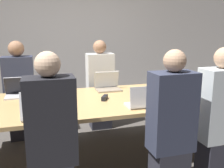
# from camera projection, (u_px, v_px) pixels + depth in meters

# --- Properties ---
(ground_plane) EXTENTS (24.00, 24.00, 0.00)m
(ground_plane) POSITION_uv_depth(u_px,v_px,m) (107.00, 154.00, 3.13)
(ground_plane) COLOR #4C4742
(curtain_wall) EXTENTS (12.00, 0.06, 2.80)m
(curtain_wall) POSITION_uv_depth(u_px,v_px,m) (76.00, 36.00, 5.07)
(curtain_wall) COLOR #BCB7B2
(curtain_wall) RESTS_ON ground_plane
(conference_table) EXTENTS (3.37, 1.23, 0.72)m
(conference_table) POSITION_uv_depth(u_px,v_px,m) (107.00, 103.00, 2.99)
(conference_table) COLOR tan
(conference_table) RESTS_ON ground_plane
(laptop_near_left) EXTENTS (0.33, 0.27, 0.26)m
(laptop_near_left) POSITION_uv_depth(u_px,v_px,m) (39.00, 110.00, 2.31)
(laptop_near_left) COLOR silver
(laptop_near_left) RESTS_ON conference_table
(person_near_left) EXTENTS (0.40, 0.24, 1.37)m
(person_near_left) POSITION_uv_depth(u_px,v_px,m) (52.00, 138.00, 2.03)
(person_near_left) COLOR #2D2D38
(person_near_left) RESTS_ON ground_plane
(laptop_near_right) EXTENTS (0.33, 0.25, 0.25)m
(laptop_near_right) POSITION_uv_depth(u_px,v_px,m) (194.00, 95.00, 2.85)
(laptop_near_right) COLOR #333338
(laptop_near_right) RESTS_ON conference_table
(person_near_right) EXTENTS (0.40, 0.24, 1.37)m
(person_near_right) POSITION_uv_depth(u_px,v_px,m) (219.00, 120.00, 2.45)
(person_near_right) COLOR #2D2D38
(person_near_right) RESTS_ON ground_plane
(cup_near_right) EXTENTS (0.09, 0.09, 0.08)m
(cup_near_right) POSITION_uv_depth(u_px,v_px,m) (172.00, 100.00, 2.77)
(cup_near_right) COLOR brown
(cup_near_right) RESTS_ON conference_table
(bottle_near_right) EXTENTS (0.07, 0.07, 0.20)m
(bottle_near_right) POSITION_uv_depth(u_px,v_px,m) (170.00, 93.00, 2.88)
(bottle_near_right) COLOR black
(bottle_near_right) RESTS_ON conference_table
(laptop_near_midright) EXTENTS (0.35, 0.23, 0.24)m
(laptop_near_midright) POSITION_uv_depth(u_px,v_px,m) (144.00, 101.00, 2.63)
(laptop_near_midright) COLOR silver
(laptop_near_midright) RESTS_ON conference_table
(person_near_midright) EXTENTS (0.40, 0.24, 1.37)m
(person_near_midright) POSITION_uv_depth(u_px,v_px,m) (171.00, 128.00, 2.25)
(person_near_midright) COLOR #2D2D38
(person_near_midright) RESTS_ON ground_plane
(cup_near_midright) EXTENTS (0.07, 0.07, 0.09)m
(cup_near_midright) POSITION_uv_depth(u_px,v_px,m) (166.00, 101.00, 2.72)
(cup_near_midright) COLOR red
(cup_near_midright) RESTS_ON conference_table
(laptop_far_center) EXTENTS (0.33, 0.25, 0.25)m
(laptop_far_center) POSITION_uv_depth(u_px,v_px,m) (108.00, 85.00, 3.39)
(laptop_far_center) COLOR gray
(laptop_far_center) RESTS_ON conference_table
(person_far_center) EXTENTS (0.40, 0.24, 1.37)m
(person_far_center) POSITION_uv_depth(u_px,v_px,m) (100.00, 87.00, 3.85)
(person_far_center) COLOR #2D2D38
(person_far_center) RESTS_ON ground_plane
(laptop_far_left) EXTENTS (0.32, 0.24, 0.24)m
(laptop_far_left) POSITION_uv_depth(u_px,v_px,m) (18.00, 91.00, 3.05)
(laptop_far_left) COLOR silver
(laptop_far_left) RESTS_ON conference_table
(person_far_left) EXTENTS (0.40, 0.24, 1.38)m
(person_far_left) POSITION_uv_depth(u_px,v_px,m) (20.00, 93.00, 3.45)
(person_far_left) COLOR #2D2D38
(person_far_left) RESTS_ON ground_plane
(stapler) EXTENTS (0.11, 0.15, 0.05)m
(stapler) POSITION_uv_depth(u_px,v_px,m) (105.00, 98.00, 2.92)
(stapler) COLOR black
(stapler) RESTS_ON conference_table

